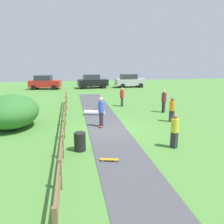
% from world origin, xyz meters
% --- Properties ---
extents(ground_plane, '(60.00, 60.00, 0.00)m').
position_xyz_m(ground_plane, '(0.00, 0.00, 0.00)').
color(ground_plane, '#4C8438').
extents(asphalt_path, '(2.40, 28.00, 0.02)m').
position_xyz_m(asphalt_path, '(0.00, 0.00, 0.01)').
color(asphalt_path, '#47474C').
rests_on(asphalt_path, ground_plane).
extents(wooden_fence, '(0.12, 18.12, 1.10)m').
position_xyz_m(wooden_fence, '(-2.60, 0.00, 0.67)').
color(wooden_fence, brown).
rests_on(wooden_fence, ground_plane).
extents(bush_large, '(3.39, 4.06, 2.08)m').
position_xyz_m(bush_large, '(-5.89, 1.46, 1.04)').
color(bush_large, '#33702D').
rests_on(bush_large, ground_plane).
extents(trash_bin, '(0.56, 0.56, 0.90)m').
position_xyz_m(trash_bin, '(-1.80, -3.11, 0.45)').
color(trash_bin, black).
rests_on(trash_bin, ground_plane).
extents(skater_riding, '(0.48, 0.82, 1.91)m').
position_xyz_m(skater_riding, '(-0.29, 0.60, 1.09)').
color(skater_riding, '#B23326').
rests_on(skater_riding, asphalt_path).
extents(skater_fallen, '(1.61, 1.37, 0.36)m').
position_xyz_m(skater_fallen, '(-0.40, 3.87, 0.20)').
color(skater_fallen, white).
rests_on(skater_fallen, asphalt_path).
extents(skateboard_loose, '(0.82, 0.40, 0.08)m').
position_xyz_m(skateboard_loose, '(-0.61, -4.55, 0.09)').
color(skateboard_loose, '#BF8C19').
rests_on(skateboard_loose, asphalt_path).
extents(bystander_yellow, '(0.50, 0.50, 1.72)m').
position_xyz_m(bystander_yellow, '(2.79, -3.52, 0.94)').
color(bystander_yellow, '#2D2D33').
rests_on(bystander_yellow, ground_plane).
extents(bystander_red, '(0.44, 0.44, 1.70)m').
position_xyz_m(bystander_red, '(2.38, 6.64, 0.93)').
color(bystander_red, '#2D2D33').
rests_on(bystander_red, ground_plane).
extents(bystander_orange, '(0.43, 0.43, 1.68)m').
position_xyz_m(bystander_orange, '(4.65, 0.98, 0.92)').
color(bystander_orange, '#2D2D33').
rests_on(bystander_orange, ground_plane).
extents(bystander_maroon, '(0.54, 0.54, 1.82)m').
position_xyz_m(bystander_maroon, '(5.16, 3.71, 1.01)').
color(bystander_maroon, '#2D2D33').
rests_on(bystander_maroon, ground_plane).
extents(parked_car_red, '(4.41, 2.49, 1.92)m').
position_xyz_m(parked_car_red, '(-5.64, 19.67, 0.96)').
color(parked_car_red, red).
rests_on(parked_car_red, ground_plane).
extents(parked_car_silver, '(4.29, 2.20, 1.92)m').
position_xyz_m(parked_car_silver, '(6.35, 19.66, 0.96)').
color(parked_car_silver, '#B7B7BC').
rests_on(parked_car_silver, ground_plane).
extents(parked_car_black, '(4.35, 2.32, 1.92)m').
position_xyz_m(parked_car_black, '(0.92, 19.66, 0.96)').
color(parked_car_black, black).
rests_on(parked_car_black, ground_plane).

